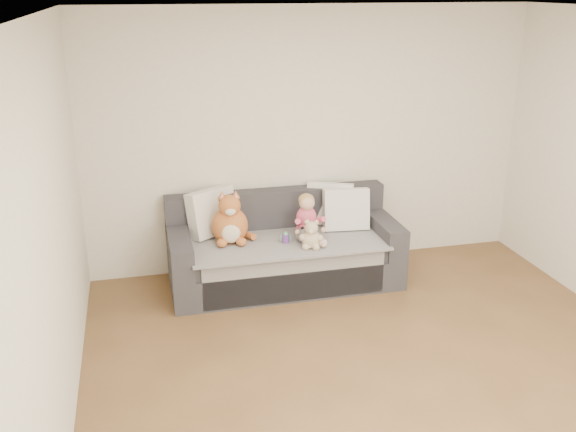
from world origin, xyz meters
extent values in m
plane|color=brown|center=(0.00, 0.00, 0.00)|extent=(5.00, 5.00, 0.00)
plane|color=white|center=(0.00, 0.00, 2.60)|extent=(5.00, 5.00, 0.00)
plane|color=beige|center=(0.00, 2.50, 1.30)|extent=(4.50, 0.00, 4.50)
plane|color=beige|center=(-2.25, 0.00, 1.30)|extent=(0.00, 5.00, 5.00)
cube|color=#2C2B31|center=(-0.39, 2.02, 0.15)|extent=(2.20, 0.90, 0.30)
cube|color=#2C2B31|center=(-0.39, 1.99, 0.38)|extent=(1.90, 0.80, 0.15)
cube|color=#2C2B31|center=(-0.39, 2.37, 0.65)|extent=(2.20, 0.20, 0.40)
cube|color=#2C2B31|center=(-1.39, 2.02, 0.45)|extent=(0.20, 0.90, 0.30)
cube|color=#2C2B31|center=(0.61, 2.02, 0.45)|extent=(0.20, 0.90, 0.30)
cube|color=gray|center=(-0.39, 1.97, 0.46)|extent=(1.85, 0.88, 0.02)
cube|color=gray|center=(-0.39, 1.58, 0.23)|extent=(1.70, 0.02, 0.41)
cube|color=silver|center=(-1.04, 2.29, 0.70)|extent=(0.53, 0.44, 0.46)
cube|color=silver|center=(0.15, 2.31, 0.68)|extent=(0.50, 0.37, 0.44)
cube|color=silver|center=(0.26, 2.12, 0.68)|extent=(0.46, 0.25, 0.42)
ellipsoid|color=#E75171|center=(-0.17, 2.00, 0.55)|extent=(0.21, 0.17, 0.17)
ellipsoid|color=#E75171|center=(-0.17, 2.01, 0.67)|extent=(0.20, 0.17, 0.22)
ellipsoid|color=#DBAA8C|center=(-0.17, 2.00, 0.82)|extent=(0.15, 0.15, 0.15)
ellipsoid|color=tan|center=(-0.17, 2.02, 0.84)|extent=(0.15, 0.15, 0.12)
cylinder|color=#E75171|center=(-0.27, 1.94, 0.65)|extent=(0.11, 0.21, 0.13)
cylinder|color=#E75171|center=(-0.07, 1.95, 0.65)|extent=(0.12, 0.21, 0.13)
ellipsoid|color=#DBAA8C|center=(-0.30, 1.87, 0.58)|extent=(0.05, 0.05, 0.05)
ellipsoid|color=#DBAA8C|center=(-0.04, 1.87, 0.58)|extent=(0.05, 0.05, 0.05)
cylinder|color=#E5B2C6|center=(-0.23, 1.83, 0.51)|extent=(0.11, 0.27, 0.09)
cylinder|color=#E5B2C6|center=(-0.11, 1.83, 0.51)|extent=(0.12, 0.27, 0.09)
ellipsoid|color=#DBAA8C|center=(-0.24, 1.70, 0.50)|extent=(0.06, 0.08, 0.04)
ellipsoid|color=#DBAA8C|center=(-0.09, 1.70, 0.50)|extent=(0.06, 0.08, 0.04)
ellipsoid|color=#B04D27|center=(-0.90, 2.06, 0.63)|extent=(0.34, 0.29, 0.36)
ellipsoid|color=beige|center=(-0.91, 1.95, 0.60)|extent=(0.18, 0.08, 0.20)
ellipsoid|color=#B04D27|center=(-0.90, 2.04, 0.84)|extent=(0.21, 0.21, 0.21)
ellipsoid|color=beige|center=(-0.91, 1.95, 0.81)|extent=(0.10, 0.06, 0.07)
cone|color=#B04D27|center=(-0.97, 2.08, 0.93)|extent=(0.09, 0.09, 0.07)
cone|color=pink|center=(-0.97, 2.06, 0.93)|extent=(0.05, 0.05, 0.05)
cone|color=#B04D27|center=(-0.84, 2.07, 0.93)|extent=(0.09, 0.09, 0.07)
cone|color=pink|center=(-0.84, 2.06, 0.93)|extent=(0.05, 0.05, 0.05)
ellipsoid|color=#B04D27|center=(-1.00, 1.93, 0.51)|extent=(0.10, 0.12, 0.08)
ellipsoid|color=#B04D27|center=(-0.82, 1.92, 0.51)|extent=(0.10, 0.12, 0.08)
cylinder|color=#B04D27|center=(-0.74, 2.10, 0.51)|extent=(0.16, 0.23, 0.08)
ellipsoid|color=#CCB08D|center=(-0.20, 1.73, 0.55)|extent=(0.17, 0.15, 0.17)
ellipsoid|color=#CCB08D|center=(-0.20, 1.72, 0.67)|extent=(0.12, 0.12, 0.12)
ellipsoid|color=#CCB08D|center=(-0.24, 1.74, 0.72)|extent=(0.05, 0.05, 0.05)
ellipsoid|color=#CCB08D|center=(-0.16, 1.71, 0.72)|extent=(0.05, 0.05, 0.05)
ellipsoid|color=beige|center=(-0.22, 1.67, 0.66)|extent=(0.05, 0.05, 0.05)
ellipsoid|color=#CCB08D|center=(-0.28, 1.74, 0.58)|extent=(0.06, 0.06, 0.06)
ellipsoid|color=#CCB08D|center=(-0.13, 1.68, 0.58)|extent=(0.06, 0.06, 0.06)
ellipsoid|color=#CCB08D|center=(-0.26, 1.70, 0.50)|extent=(0.07, 0.07, 0.07)
ellipsoid|color=#CCB08D|center=(-0.17, 1.66, 0.50)|extent=(0.07, 0.07, 0.07)
ellipsoid|color=white|center=(-0.23, 1.89, 0.54)|extent=(0.15, 0.19, 0.14)
ellipsoid|color=white|center=(-0.23, 1.79, 0.60)|extent=(0.09, 0.09, 0.09)
ellipsoid|color=black|center=(-0.26, 1.81, 0.64)|extent=(0.03, 0.03, 0.03)
ellipsoid|color=black|center=(-0.20, 1.81, 0.64)|extent=(0.03, 0.03, 0.03)
cylinder|color=#6E3A9F|center=(-0.40, 1.90, 0.52)|extent=(0.07, 0.07, 0.08)
cone|color=#43AE6B|center=(-0.40, 1.90, 0.57)|extent=(0.07, 0.07, 0.03)
cylinder|color=#43AE6B|center=(-0.45, 1.91, 0.52)|extent=(0.02, 0.02, 0.06)
cylinder|color=#43AE6B|center=(-0.36, 1.90, 0.52)|extent=(0.02, 0.02, 0.06)
camera|label=1|loc=(-1.70, -3.54, 2.77)|focal=40.00mm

